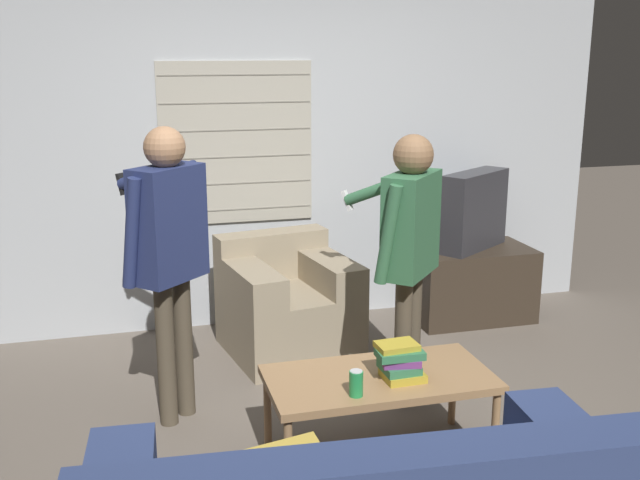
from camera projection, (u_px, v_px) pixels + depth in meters
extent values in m
plane|color=#665B51|center=(350.00, 448.00, 3.92)|extent=(16.00, 16.00, 0.00)
cube|color=#ADB2B7|center=(270.00, 154.00, 5.50)|extent=(5.20, 0.06, 2.55)
cube|color=#A8A393|center=(237.00, 143.00, 5.38)|extent=(1.10, 0.02, 1.16)
cube|color=gray|center=(239.00, 209.00, 5.49)|extent=(1.08, 0.00, 0.01)
cube|color=gray|center=(238.00, 183.00, 5.44)|extent=(1.08, 0.00, 0.01)
cube|color=gray|center=(237.00, 157.00, 5.39)|extent=(1.08, 0.00, 0.01)
cube|color=gray|center=(237.00, 130.00, 5.34)|extent=(1.08, 0.00, 0.01)
cube|color=gray|center=(236.00, 103.00, 5.30)|extent=(1.08, 0.00, 0.01)
cube|color=gray|center=(235.00, 75.00, 5.25)|extent=(1.08, 0.00, 0.01)
cube|color=navy|center=(581.00, 463.00, 2.78)|extent=(0.30, 0.86, 0.20)
cube|color=gray|center=(289.00, 321.00, 5.11)|extent=(0.93, 0.94, 0.45)
cube|color=gray|center=(272.00, 255.00, 5.29)|extent=(0.82, 0.33, 0.33)
cube|color=gray|center=(326.00, 270.00, 5.15)|extent=(0.38, 0.85, 0.20)
cube|color=gray|center=(249.00, 280.00, 4.92)|extent=(0.38, 0.85, 0.20)
cube|color=#9E754C|center=(379.00, 379.00, 3.71)|extent=(1.12, 0.57, 0.04)
cylinder|color=#9E754C|center=(268.00, 412.00, 3.87)|extent=(0.04, 0.04, 0.42)
cylinder|color=#9E754C|center=(453.00, 388.00, 4.13)|extent=(0.04, 0.04, 0.42)
cylinder|color=#9E754C|center=(288.00, 460.00, 3.41)|extent=(0.04, 0.04, 0.42)
cylinder|color=#9E754C|center=(495.00, 431.00, 3.67)|extent=(0.04, 0.04, 0.42)
cube|color=#33281E|center=(470.00, 283.00, 5.75)|extent=(0.90, 0.54, 0.56)
cube|color=#2D2D33|center=(474.00, 211.00, 5.61)|extent=(0.66, 0.54, 0.59)
cube|color=navy|center=(462.00, 209.00, 5.68)|extent=(0.47, 0.32, 0.48)
cylinder|color=#4C4233|center=(166.00, 354.00, 4.08)|extent=(0.10, 0.10, 0.82)
cylinder|color=#4C4233|center=(184.00, 346.00, 4.20)|extent=(0.10, 0.10, 0.82)
cube|color=navy|center=(169.00, 224.00, 3.96)|extent=(0.43, 0.42, 0.62)
sphere|color=#A87A56|center=(165.00, 147.00, 3.86)|extent=(0.22, 0.22, 0.22)
cylinder|color=navy|center=(132.00, 234.00, 3.80)|extent=(0.16, 0.16, 0.59)
cylinder|color=navy|center=(157.00, 175.00, 4.24)|extent=(0.45, 0.47, 0.22)
cube|color=black|center=(122.00, 184.00, 4.40)|extent=(0.07, 0.07, 0.13)
cylinder|color=#4C4233|center=(403.00, 342.00, 4.32)|extent=(0.10, 0.10, 0.78)
cylinder|color=#4C4233|center=(412.00, 333.00, 4.45)|extent=(0.10, 0.10, 0.78)
cube|color=#336642|center=(411.00, 224.00, 4.21)|extent=(0.45, 0.46, 0.58)
sphere|color=#846042|center=(413.00, 155.00, 4.12)|extent=(0.23, 0.23, 0.23)
cylinder|color=#336642|center=(388.00, 235.00, 4.03)|extent=(0.16, 0.15, 0.56)
cylinder|color=#336642|center=(386.00, 187.00, 4.50)|extent=(0.45, 0.41, 0.28)
cube|color=white|center=(347.00, 200.00, 4.64)|extent=(0.08, 0.08, 0.13)
cube|color=gold|center=(403.00, 375.00, 3.66)|extent=(0.20, 0.17, 0.04)
cube|color=#33754C|center=(399.00, 367.00, 3.66)|extent=(0.18, 0.19, 0.04)
cube|color=#75387F|center=(401.00, 361.00, 3.64)|extent=(0.20, 0.15, 0.04)
cube|color=#33754C|center=(400.00, 354.00, 3.63)|extent=(0.23, 0.14, 0.04)
cube|color=gold|center=(397.00, 346.00, 3.64)|extent=(0.21, 0.15, 0.03)
cylinder|color=#238E47|center=(356.00, 384.00, 3.48)|extent=(0.07, 0.07, 0.12)
cylinder|color=silver|center=(356.00, 371.00, 3.46)|extent=(0.06, 0.06, 0.00)
cube|color=white|center=(409.00, 362.00, 3.84)|extent=(0.07, 0.14, 0.02)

